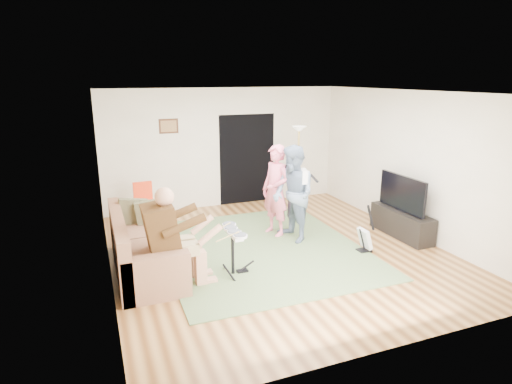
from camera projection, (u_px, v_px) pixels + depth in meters
floor at (277, 251)px, 7.46m from camera, size 6.00×6.00×0.00m
walls at (278, 175)px, 7.10m from camera, size 5.50×6.00×2.70m
ceiling at (279, 92)px, 6.75m from camera, size 6.00×6.00×0.00m
window_blinds at (102, 174)px, 6.27m from camera, size 0.00×2.05×2.05m
doorway at (247, 159)px, 10.06m from camera, size 2.10×0.00×2.10m
picture_frame at (169, 126)px, 9.21m from camera, size 0.42×0.03×0.32m
area_rug at (261, 248)px, 7.54m from camera, size 3.43×3.95×0.02m
sofa at (140, 252)px, 6.63m from camera, size 0.93×2.26×0.92m
drummer at (176, 247)px, 6.13m from camera, size 0.96×0.54×1.47m
drum_kit at (233, 254)px, 6.49m from camera, size 0.41×0.73×0.75m
singer at (276, 191)px, 8.02m from camera, size 0.60×0.73×1.73m
microphone at (286, 167)px, 7.98m from camera, size 0.06×0.06×0.24m
guitarist at (293, 194)px, 7.72m from camera, size 0.76×0.93×1.77m
guitar_held at (304, 176)px, 7.70m from camera, size 0.28×0.61×0.26m
guitar_spare at (365, 238)px, 7.37m from camera, size 0.30×0.27×0.84m
torchiere_lamp at (298, 154)px, 9.26m from camera, size 0.34×0.34×1.91m
dining_chair at (146, 212)px, 8.52m from camera, size 0.41×0.43×0.91m
tv_cabinet at (402, 223)px, 8.10m from camera, size 0.40×1.40×0.50m
television at (402, 193)px, 7.92m from camera, size 0.06×1.19×0.65m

